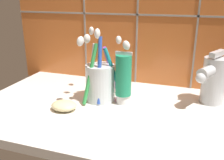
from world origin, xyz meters
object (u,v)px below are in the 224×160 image
at_px(toothbrush_cup, 100,79).
at_px(sink_faucet, 213,79).
at_px(toothpaste_tube, 123,78).
at_px(soap_bar, 64,106).

distance_m(toothbrush_cup, sink_faucet, 0.27).
bearing_deg(toothpaste_tube, toothbrush_cup, 179.20).
xyz_separation_m(toothbrush_cup, toothpaste_tube, (0.06, -0.00, 0.01)).
bearing_deg(soap_bar, toothbrush_cup, 54.34).
bearing_deg(sink_faucet, toothbrush_cup, -48.92).
distance_m(toothbrush_cup, soap_bar, 0.11).
distance_m(sink_faucet, soap_bar, 0.36).
bearing_deg(sink_faucet, soap_bar, -38.38).
relative_size(toothbrush_cup, soap_bar, 3.06).
relative_size(sink_faucet, soap_bar, 2.14).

